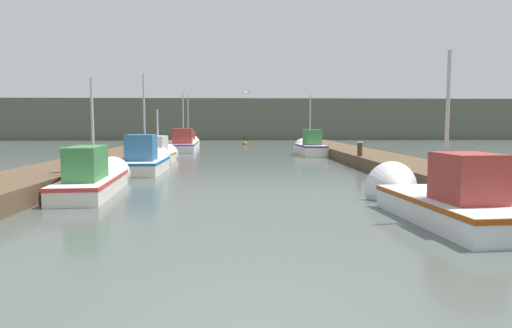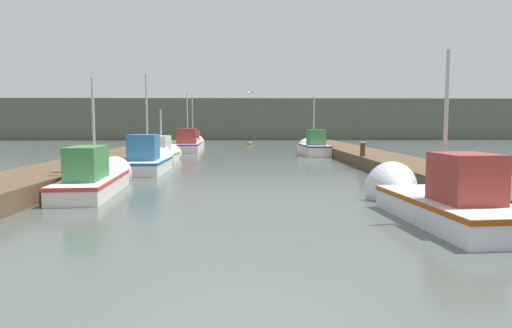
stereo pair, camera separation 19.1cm
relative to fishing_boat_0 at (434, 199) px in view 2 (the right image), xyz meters
name	(u,v)px [view 2 (the right image)]	position (x,y,z in m)	size (l,w,h in m)	color
ground_plane	(245,326)	(-4.18, -5.34, -0.40)	(200.00, 200.00, 0.00)	#47514C
dock_left	(100,163)	(-10.67, 10.66, -0.13)	(2.48, 40.00, 0.54)	brown
dock_right	(387,162)	(2.31, 10.66, -0.13)	(2.48, 40.00, 0.54)	brown
distant_shore_ridge	(244,120)	(-4.18, 52.27, 2.06)	(120.00, 16.00, 4.94)	#565B4C
fishing_boat_0	(434,199)	(0.00, 0.00, 0.00)	(1.98, 5.21, 4.07)	silver
fishing_boat_1	(96,177)	(-8.65, 3.93, 0.02)	(1.71, 5.43, 3.76)	silver
fishing_boat_2	(149,160)	(-8.29, 9.81, 0.05)	(1.65, 4.79, 4.60)	silver
fishing_boat_3	(162,154)	(-8.43, 13.78, 0.04)	(1.45, 4.86, 3.12)	silver
fishing_boat_4	(313,147)	(0.23, 19.15, 0.11)	(1.59, 4.50, 4.13)	silver
fishing_boat_5	(188,144)	(-8.22, 22.87, 0.12)	(1.84, 4.39, 4.69)	silver
fishing_boat_6	(193,143)	(-8.33, 27.38, 0.02)	(1.51, 5.13, 4.71)	silver
mooring_piling_0	(68,168)	(-9.66, 4.42, 0.25)	(0.31, 0.31, 1.31)	#473523
mooring_piling_1	(363,155)	(1.23, 10.82, 0.20)	(0.26, 0.26, 1.19)	#473523
channel_buoy	(250,143)	(-3.68, 32.70, -0.27)	(0.45, 0.45, 0.95)	#BF6513
seagull_lead	(249,93)	(-3.91, 14.46, 3.24)	(0.51, 0.42, 0.12)	white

